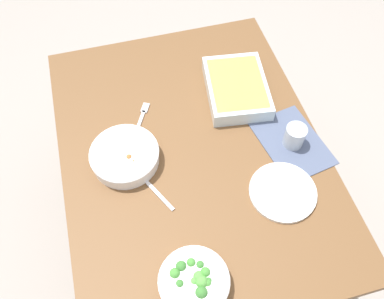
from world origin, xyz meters
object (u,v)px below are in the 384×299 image
stew_bowl (125,156)px  broccoli_bowl (194,282)px  drink_cup (294,137)px  side_plate (283,192)px  fork_on_table (141,119)px  baking_dish (237,88)px  spoon_by_stew (151,186)px

stew_bowl → broccoli_bowl: 0.48m
drink_cup → broccoli_bowl: bearing=-50.6°
drink_cup → side_plate: (0.17, -0.11, -0.03)m
side_plate → fork_on_table: side_plate is taller
stew_bowl → drink_cup: size_ratio=2.76×
baking_dish → spoon_by_stew: (0.31, -0.40, -0.03)m
spoon_by_stew → fork_on_table: size_ratio=1.00×
baking_dish → broccoli_bowl: bearing=-28.0°
side_plate → broccoli_bowl: bearing=-59.7°
baking_dish → side_plate: (0.44, 0.01, -0.03)m
baking_dish → drink_cup: size_ratio=3.85×
stew_bowl → fork_on_table: (-0.16, 0.09, -0.03)m
stew_bowl → fork_on_table: stew_bowl is taller
baking_dish → drink_cup: 0.30m
stew_bowl → spoon_by_stew: size_ratio=1.42×
side_plate → drink_cup: bearing=148.3°
side_plate → fork_on_table: 0.57m
baking_dish → side_plate: 0.44m
broccoli_bowl → spoon_by_stew: (-0.34, -0.05, -0.03)m
broccoli_bowl → side_plate: size_ratio=0.92×
fork_on_table → baking_dish: bearing=94.1°
side_plate → spoon_by_stew: side_plate is taller
spoon_by_stew → side_plate: bearing=71.9°
side_plate → spoon_by_stew: size_ratio=1.33×
broccoli_bowl → drink_cup: bearing=129.4°
baking_dish → drink_cup: bearing=23.4°
stew_bowl → drink_cup: (0.08, 0.58, 0.01)m
baking_dish → fork_on_table: bearing=-85.9°
spoon_by_stew → drink_cup: bearing=94.3°
baking_dish → spoon_by_stew: 0.51m
fork_on_table → spoon_by_stew: bearing=-4.9°
stew_bowl → fork_on_table: bearing=152.2°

